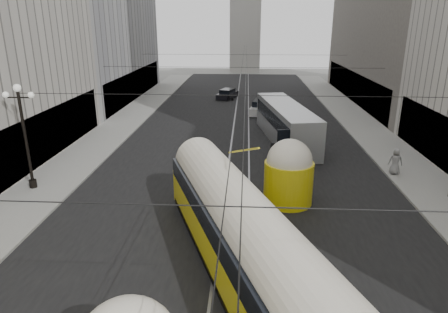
# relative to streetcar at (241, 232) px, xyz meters

# --- Properties ---
(road) EXTENTS (20.00, 85.00, 0.02)m
(road) POSITION_rel_streetcar_xyz_m (-0.35, 22.36, -1.87)
(road) COLOR black
(road) RESTS_ON ground
(sidewalk_left) EXTENTS (4.00, 72.00, 0.15)m
(sidewalk_left) POSITION_rel_streetcar_xyz_m (-12.35, 25.86, -1.80)
(sidewalk_left) COLOR gray
(sidewalk_left) RESTS_ON ground
(sidewalk_right) EXTENTS (4.00, 72.00, 0.15)m
(sidewalk_right) POSITION_rel_streetcar_xyz_m (11.65, 25.86, -1.80)
(sidewalk_right) COLOR gray
(sidewalk_right) RESTS_ON ground
(rail_left) EXTENTS (0.12, 85.00, 0.04)m
(rail_left) POSITION_rel_streetcar_xyz_m (-1.10, 22.36, -1.87)
(rail_left) COLOR gray
(rail_left) RESTS_ON ground
(rail_right) EXTENTS (0.12, 85.00, 0.04)m
(rail_right) POSITION_rel_streetcar_xyz_m (0.40, 22.36, -1.87)
(rail_right) COLOR gray
(rail_right) RESTS_ON ground
(lamppost_left_mid) EXTENTS (1.86, 0.44, 6.37)m
(lamppost_left_mid) POSITION_rel_streetcar_xyz_m (-12.95, 7.86, 1.87)
(lamppost_left_mid) COLOR black
(lamppost_left_mid) RESTS_ON sidewalk_left
(catenary) EXTENTS (25.00, 72.00, 0.23)m
(catenary) POSITION_rel_streetcar_xyz_m (-0.23, 21.35, 4.01)
(catenary) COLOR black
(catenary) RESTS_ON ground
(streetcar) EXTENTS (7.93, 16.52, 3.83)m
(streetcar) POSITION_rel_streetcar_xyz_m (0.00, 0.00, 0.00)
(streetcar) COLOR gold
(streetcar) RESTS_ON ground
(city_bus) EXTENTS (4.60, 12.74, 3.16)m
(city_bus) POSITION_rel_streetcar_xyz_m (3.52, 19.30, -0.14)
(city_bus) COLOR #AEB1B3
(city_bus) RESTS_ON ground
(sedan_white_far) EXTENTS (2.96, 5.16, 1.53)m
(sedan_white_far) POSITION_rel_streetcar_xyz_m (1.88, 30.10, -1.18)
(sedan_white_far) COLOR silver
(sedan_white_far) RESTS_ON ground
(sedan_dark_far) EXTENTS (2.93, 4.34, 1.27)m
(sedan_dark_far) POSITION_rel_streetcar_xyz_m (-2.44, 39.05, -1.30)
(sedan_dark_far) COLOR black
(sedan_dark_far) RESTS_ON ground
(pedestrian_sidewalk_right) EXTENTS (1.00, 0.80, 1.79)m
(pedestrian_sidewalk_right) POSITION_rel_streetcar_xyz_m (10.15, 11.47, -0.83)
(pedestrian_sidewalk_right) COLOR gray
(pedestrian_sidewalk_right) RESTS_ON sidewalk_right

